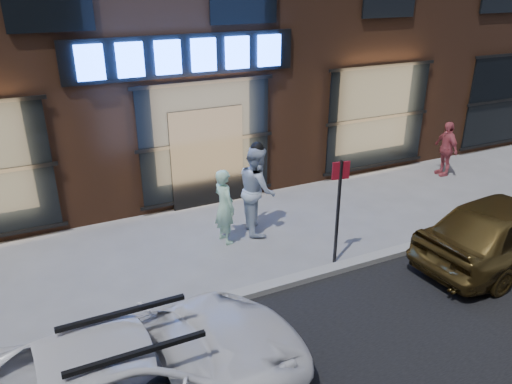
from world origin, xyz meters
The scene contains 8 objects.
ground centered at (0.00, 0.00, 0.00)m, with size 90.00×90.00×0.00m, color slate.
curb centered at (0.00, 0.00, 0.06)m, with size 60.00×0.25×0.12m, color gray.
man_bowtie centered at (-0.34, 2.01, 0.81)m, with size 0.59×0.39×1.62m, color #ACE2CC.
man_cap centered at (0.48, 2.18, 0.97)m, with size 0.95×0.74×1.95m, color silver.
passerby centered at (6.67, 2.94, 0.77)m, with size 0.90×0.37×1.54m, color #BB4D57.
white_suv centered at (-3.07, -1.77, 0.65)m, with size 2.14×4.65×1.29m, color white.
gold_sedan centered at (4.30, -1.07, 0.69)m, with size 1.63×4.06×1.38m, color brown.
sign_post centered at (1.28, 0.30, 1.28)m, with size 0.34×0.09×2.12m.
Camera 1 is at (-3.75, -6.69, 5.22)m, focal length 35.00 mm.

